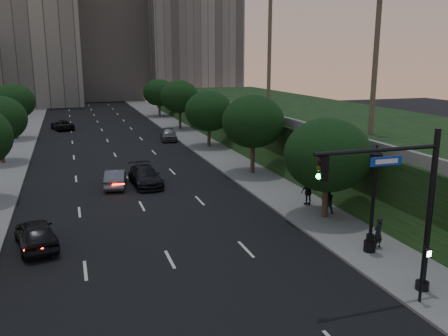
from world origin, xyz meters
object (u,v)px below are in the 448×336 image
object	(u,v)px
street_lamp	(373,204)
sedan_far_right	(168,134)
sedan_near_left	(36,234)
pedestrian_b	(328,201)
pedestrian_c	(308,192)
sedan_near_right	(145,176)
traffic_signal_mast	(408,212)
sedan_mid_left	(116,178)
pedestrian_a	(378,233)
sedan_far_left	(62,125)

from	to	relation	value
street_lamp	sedan_far_right	distance (m)	36.51
sedan_near_left	pedestrian_b	bearing A→B (deg)	168.39
pedestrian_b	sedan_near_left	bearing A→B (deg)	17.28
sedan_near_left	pedestrian_c	distance (m)	16.85
sedan_near_right	pedestrian_b	bearing A→B (deg)	-50.63
traffic_signal_mast	sedan_mid_left	bearing A→B (deg)	114.16
sedan_mid_left	pedestrian_a	xyz separation A→B (m)	(11.53, -16.71, 0.27)
sedan_mid_left	pedestrian_a	size ratio (longest dim) A/B	2.58
sedan_near_left	sedan_mid_left	xyz separation A→B (m)	(5.14, 10.83, -0.08)
sedan_near_left	sedan_far_right	world-z (taller)	sedan_near_left
sedan_near_right	street_lamp	bearing A→B (deg)	-65.39
street_lamp	sedan_near_left	size ratio (longest dim) A/B	1.24
pedestrian_b	sedan_near_right	bearing A→B (deg)	-30.08
street_lamp	sedan_far_left	size ratio (longest dim) A/B	1.14
sedan_far_left	sedan_near_right	size ratio (longest dim) A/B	0.97
street_lamp	sedan_near_left	distance (m)	17.25
sedan_far_right	pedestrian_a	bearing A→B (deg)	-76.65
sedan_mid_left	pedestrian_a	bearing A→B (deg)	133.65
traffic_signal_mast	pedestrian_c	distance (m)	12.52
sedan_near_left	pedestrian_c	world-z (taller)	pedestrian_c
sedan_near_right	sedan_far_right	size ratio (longest dim) A/B	1.12
sedan_near_left	pedestrian_b	size ratio (longest dim) A/B	2.80
sedan_near_left	sedan_near_right	xyz separation A→B (m)	(7.38, 10.58, -0.04)
sedan_near_left	sedan_near_right	size ratio (longest dim) A/B	0.90
sedan_near_right	sedan_mid_left	bearing A→B (deg)	171.02
pedestrian_a	sedan_near_left	bearing A→B (deg)	-38.59
sedan_far_left	sedan_far_right	xyz separation A→B (m)	(12.12, -12.97, 0.09)
traffic_signal_mast	sedan_mid_left	world-z (taller)	traffic_signal_mast
sedan_mid_left	sedan_far_right	xyz separation A→B (m)	(8.14, 19.37, 0.08)
traffic_signal_mast	sedan_near_right	xyz separation A→B (m)	(-7.23, 20.89, -2.94)
pedestrian_c	traffic_signal_mast	bearing A→B (deg)	77.09
sedan_far_left	pedestrian_a	bearing A→B (deg)	92.74
sedan_far_left	sedan_near_left	bearing A→B (deg)	73.66
sedan_far_left	pedestrian_c	distance (m)	44.26
pedestrian_a	pedestrian_c	size ratio (longest dim) A/B	0.91
sedan_near_left	sedan_mid_left	size ratio (longest dim) A/B	1.07
sedan_far_left	sedan_far_right	world-z (taller)	sedan_far_right
street_lamp	pedestrian_b	distance (m)	6.30
sedan_far_right	pedestrian_a	world-z (taller)	pedestrian_a
traffic_signal_mast	sedan_near_right	world-z (taller)	traffic_signal_mast
sedan_far_right	pedestrian_b	distance (m)	30.62
sedan_mid_left	pedestrian_b	world-z (taller)	pedestrian_b
sedan_far_right	pedestrian_b	bearing A→B (deg)	-74.87
sedan_near_left	pedestrian_b	world-z (taller)	pedestrian_b
sedan_near_left	pedestrian_a	distance (m)	17.67
sedan_far_right	sedan_near_right	bearing A→B (deg)	-98.74
traffic_signal_mast	sedan_near_left	world-z (taller)	traffic_signal_mast
sedan_mid_left	pedestrian_b	bearing A→B (deg)	146.36
sedan_far_right	sedan_near_left	bearing A→B (deg)	-105.75
pedestrian_b	pedestrian_c	xyz separation A→B (m)	(-0.33, 1.93, 0.09)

